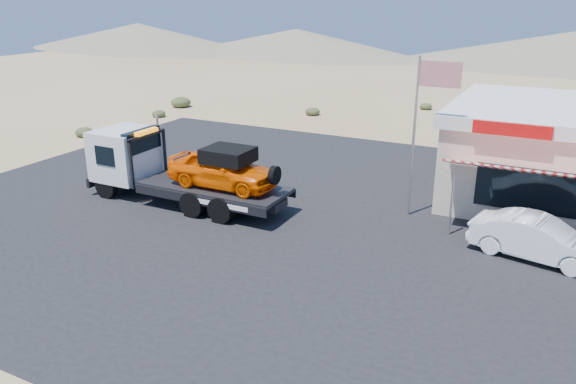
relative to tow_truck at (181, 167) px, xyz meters
name	(u,v)px	position (x,y,z in m)	size (l,w,h in m)	color
ground	(243,235)	(3.86, -1.65, -1.53)	(120.00, 120.00, 0.00)	#967B55
asphalt_lot	(328,216)	(5.86, 1.35, -1.52)	(32.00, 24.00, 0.02)	black
tow_truck	(181,167)	(0.00, 0.00, 0.00)	(8.52, 2.53, 2.85)	black
white_sedan	(538,239)	(13.26, 1.01, -0.83)	(1.46, 4.18, 1.38)	white
flagpole	(421,120)	(8.79, 2.85, 2.23)	(1.55, 0.10, 6.00)	#99999E
desert_scrub	(124,123)	(-11.48, 9.07, -1.21)	(24.89, 32.20, 0.79)	#313B1F
distant_hills	(407,46)	(-5.91, 53.49, 0.35)	(126.00, 48.00, 4.20)	#726B59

